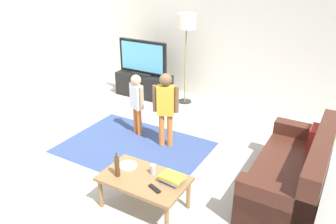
{
  "coord_description": "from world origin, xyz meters",
  "views": [
    {
      "loc": [
        2.25,
        -3.26,
        2.69
      ],
      "look_at": [
        0.0,
        0.6,
        0.65
      ],
      "focal_mm": 35.86,
      "sensor_mm": 36.0,
      "label": 1
    }
  ],
  "objects_px": {
    "tv": "(143,58)",
    "book_stack": "(172,178)",
    "tv_stand": "(144,85)",
    "tv_remote": "(155,189)",
    "plate": "(128,165)",
    "floor_lamp": "(186,26)",
    "child_near_tv": "(137,99)",
    "child_center": "(166,104)",
    "couch": "(296,175)",
    "coffee_table": "(144,181)",
    "soda_can": "(153,169)",
    "bottle": "(117,166)"
  },
  "relations": [
    {
      "from": "child_center",
      "to": "coffee_table",
      "type": "distance_m",
      "value": 1.52
    },
    {
      "from": "couch",
      "to": "child_near_tv",
      "type": "height_order",
      "value": "child_near_tv"
    },
    {
      "from": "couch",
      "to": "tv",
      "type": "bearing_deg",
      "value": 152.53
    },
    {
      "from": "child_near_tv",
      "to": "soda_can",
      "type": "height_order",
      "value": "child_near_tv"
    },
    {
      "from": "tv_stand",
      "to": "book_stack",
      "type": "relative_size",
      "value": 4.39
    },
    {
      "from": "floor_lamp",
      "to": "bottle",
      "type": "xyz_separation_m",
      "value": [
        0.82,
        -3.23,
        -1.0
      ]
    },
    {
      "from": "tv",
      "to": "book_stack",
      "type": "height_order",
      "value": "tv"
    },
    {
      "from": "tv_remote",
      "to": "plate",
      "type": "relative_size",
      "value": 0.77
    },
    {
      "from": "couch",
      "to": "soda_can",
      "type": "height_order",
      "value": "couch"
    },
    {
      "from": "bottle",
      "to": "book_stack",
      "type": "bearing_deg",
      "value": 19.85
    },
    {
      "from": "book_stack",
      "to": "plate",
      "type": "height_order",
      "value": "book_stack"
    },
    {
      "from": "floor_lamp",
      "to": "bottle",
      "type": "bearing_deg",
      "value": -75.84
    },
    {
      "from": "tv_stand",
      "to": "soda_can",
      "type": "relative_size",
      "value": 10.0
    },
    {
      "from": "tv_stand",
      "to": "tv",
      "type": "bearing_deg",
      "value": -90.0
    },
    {
      "from": "couch",
      "to": "soda_can",
      "type": "relative_size",
      "value": 15.0
    },
    {
      "from": "coffee_table",
      "to": "book_stack",
      "type": "bearing_deg",
      "value": 16.76
    },
    {
      "from": "tv_remote",
      "to": "plate",
      "type": "xyz_separation_m",
      "value": [
        -0.52,
        0.22,
        -0.0
      ]
    },
    {
      "from": "tv_stand",
      "to": "couch",
      "type": "xyz_separation_m",
      "value": [
        3.48,
        -1.83,
        0.05
      ]
    },
    {
      "from": "coffee_table",
      "to": "plate",
      "type": "xyz_separation_m",
      "value": [
        -0.3,
        0.1,
        0.06
      ]
    },
    {
      "from": "tv_stand",
      "to": "child_center",
      "type": "distance_m",
      "value": 2.21
    },
    {
      "from": "book_stack",
      "to": "plate",
      "type": "xyz_separation_m",
      "value": [
        -0.62,
        0.0,
        -0.04
      ]
    },
    {
      "from": "child_near_tv",
      "to": "child_center",
      "type": "height_order",
      "value": "child_center"
    },
    {
      "from": "floor_lamp",
      "to": "coffee_table",
      "type": "xyz_separation_m",
      "value": [
        1.1,
        -3.11,
        -1.17
      ]
    },
    {
      "from": "child_near_tv",
      "to": "child_center",
      "type": "distance_m",
      "value": 0.62
    },
    {
      "from": "tv",
      "to": "couch",
      "type": "bearing_deg",
      "value": -27.47
    },
    {
      "from": "coffee_table",
      "to": "book_stack",
      "type": "relative_size",
      "value": 3.66
    },
    {
      "from": "tv_stand",
      "to": "tv_remote",
      "type": "bearing_deg",
      "value": -54.23
    },
    {
      "from": "floor_lamp",
      "to": "child_center",
      "type": "bearing_deg",
      "value": -71.87
    },
    {
      "from": "book_stack",
      "to": "child_near_tv",
      "type": "bearing_deg",
      "value": 136.27
    },
    {
      "from": "floor_lamp",
      "to": "tv_remote",
      "type": "bearing_deg",
      "value": -67.86
    },
    {
      "from": "child_near_tv",
      "to": "soda_can",
      "type": "distance_m",
      "value": 1.81
    },
    {
      "from": "tv_stand",
      "to": "floor_lamp",
      "type": "distance_m",
      "value": 1.59
    },
    {
      "from": "coffee_table",
      "to": "child_near_tv",
      "type": "bearing_deg",
      "value": 127.43
    },
    {
      "from": "tv",
      "to": "book_stack",
      "type": "bearing_deg",
      "value": -50.87
    },
    {
      "from": "child_near_tv",
      "to": "soda_can",
      "type": "xyz_separation_m",
      "value": [
        1.18,
        -1.36,
        -0.15
      ]
    },
    {
      "from": "child_near_tv",
      "to": "tv_remote",
      "type": "xyz_separation_m",
      "value": [
        1.35,
        -1.6,
        -0.2
      ]
    },
    {
      "from": "child_center",
      "to": "tv_remote",
      "type": "bearing_deg",
      "value": -63.52
    },
    {
      "from": "book_stack",
      "to": "tv_stand",
      "type": "bearing_deg",
      "value": 128.93
    },
    {
      "from": "couch",
      "to": "tv_remote",
      "type": "relative_size",
      "value": 10.59
    },
    {
      "from": "floor_lamp",
      "to": "tv_remote",
      "type": "distance_m",
      "value": 3.67
    },
    {
      "from": "book_stack",
      "to": "soda_can",
      "type": "distance_m",
      "value": 0.27
    },
    {
      "from": "tv_remote",
      "to": "soda_can",
      "type": "xyz_separation_m",
      "value": [
        -0.17,
        0.24,
        0.05
      ]
    },
    {
      "from": "tv",
      "to": "coffee_table",
      "type": "distance_m",
      "value": 3.59
    },
    {
      "from": "floor_lamp",
      "to": "child_near_tv",
      "type": "height_order",
      "value": "floor_lamp"
    },
    {
      "from": "floor_lamp",
      "to": "child_near_tv",
      "type": "distance_m",
      "value": 1.87
    },
    {
      "from": "tv",
      "to": "soda_can",
      "type": "relative_size",
      "value": 9.17
    },
    {
      "from": "coffee_table",
      "to": "floor_lamp",
      "type": "bearing_deg",
      "value": 109.39
    },
    {
      "from": "book_stack",
      "to": "bottle",
      "type": "distance_m",
      "value": 0.64
    },
    {
      "from": "child_near_tv",
      "to": "book_stack",
      "type": "xyz_separation_m",
      "value": [
        1.45,
        -1.39,
        -0.16
      ]
    },
    {
      "from": "soda_can",
      "to": "plate",
      "type": "distance_m",
      "value": 0.35
    }
  ]
}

